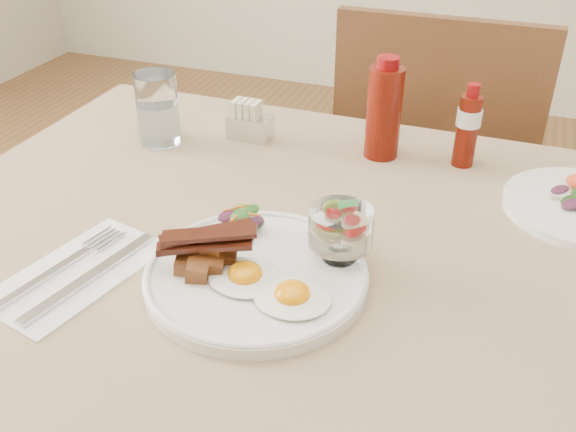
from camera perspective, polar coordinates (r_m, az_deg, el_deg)
name	(u,v)px	position (r m, az deg, el deg)	size (l,w,h in m)	color
table	(363,309)	(0.91, 6.65, -8.22)	(1.33, 0.88, 0.75)	brown
chair_far	(432,180)	(1.53, 12.70, 3.10)	(0.42, 0.42, 0.93)	brown
main_plate	(256,276)	(0.80, -2.84, -5.37)	(0.28, 0.28, 0.02)	white
fried_eggs	(268,285)	(0.77, -1.77, -6.19)	(0.18, 0.13, 0.03)	white
bacon_potato_pile	(205,251)	(0.79, -7.35, -3.15)	(0.13, 0.09, 0.06)	brown
side_salad	(242,222)	(0.86, -4.13, -0.53)	(0.07, 0.06, 0.04)	#174412
fruit_cup	(341,227)	(0.80, 4.70, -1.01)	(0.08, 0.08, 0.08)	white
ketchup_bottle	(384,111)	(1.09, 8.53, 9.22)	(0.07, 0.07, 0.17)	#550E04
hot_sauce_bottle	(468,127)	(1.09, 15.67, 7.65)	(0.04, 0.04, 0.14)	#550E04
sugar_caddy	(249,123)	(1.16, -3.47, 8.25)	(0.08, 0.04, 0.07)	silver
water_glass	(158,113)	(1.16, -11.46, 8.99)	(0.07, 0.07, 0.13)	white
napkin_cutlery	(78,272)	(0.86, -18.19, -4.79)	(0.17, 0.25, 0.01)	white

